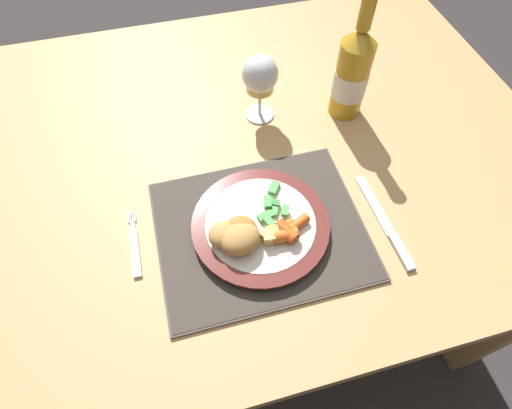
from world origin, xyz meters
TOP-DOWN VIEW (x-y plane):
  - ground_plane at (0.00, 0.00)m, footprint 6.00×6.00m
  - dining_table at (0.00, 0.00)m, footprint 1.34×0.96m
  - placemat at (0.01, -0.21)m, footprint 0.36×0.30m
  - dinner_plate at (0.01, -0.21)m, footprint 0.24×0.24m
  - breaded_croquettes at (-0.03, -0.23)m, footprint 0.10×0.09m
  - green_beans_pile at (0.04, -0.19)m, footprint 0.06×0.10m
  - glazed_carrots at (0.05, -0.24)m, footprint 0.07×0.05m
  - fork at (-0.20, -0.19)m, footprint 0.01×0.13m
  - table_knife at (0.23, -0.27)m, footprint 0.02×0.20m
  - wine_glass at (0.09, 0.07)m, footprint 0.07×0.07m
  - bottle at (0.27, 0.04)m, footprint 0.07×0.07m
  - roast_potatoes at (0.02, -0.24)m, footprint 0.03×0.03m

SIDE VIEW (x-z plane):
  - ground_plane at x=0.00m, z-range 0.00..0.00m
  - dining_table at x=0.00m, z-range 0.29..1.03m
  - fork at x=-0.20m, z-range 0.74..0.75m
  - table_knife at x=0.23m, z-range 0.74..0.75m
  - placemat at x=0.01m, z-range 0.74..0.75m
  - dinner_plate at x=0.01m, z-range 0.75..0.77m
  - green_beans_pile at x=0.04m, z-range 0.76..0.78m
  - glazed_carrots at x=0.05m, z-range 0.76..0.79m
  - roast_potatoes at x=0.02m, z-range 0.77..0.79m
  - breaded_croquettes at x=-0.03m, z-range 0.76..0.81m
  - bottle at x=0.27m, z-range 0.70..0.98m
  - wine_glass at x=0.09m, z-range 0.77..0.91m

